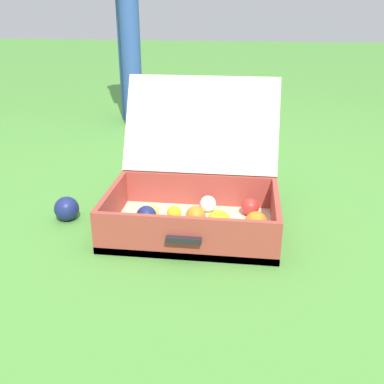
% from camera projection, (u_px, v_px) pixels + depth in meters
% --- Properties ---
extents(ground_plane, '(16.00, 16.00, 0.00)m').
position_uv_depth(ground_plane, '(181.00, 221.00, 1.65)').
color(ground_plane, '#4C8C38').
extents(open_suitcase, '(0.59, 0.60, 0.48)m').
position_uv_depth(open_suitcase, '(197.00, 195.00, 1.59)').
color(open_suitcase, beige).
rests_on(open_suitcase, ground).
extents(stray_ball_on_grass, '(0.09, 0.09, 0.09)m').
position_uv_depth(stray_ball_on_grass, '(67.00, 209.00, 1.64)').
color(stray_ball_on_grass, navy).
rests_on(stray_ball_on_grass, ground).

